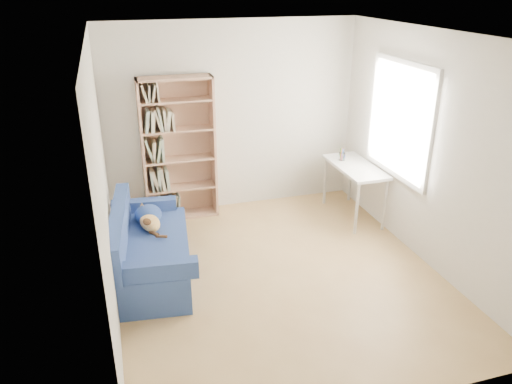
{
  "coord_description": "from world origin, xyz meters",
  "views": [
    {
      "loc": [
        -1.6,
        -4.51,
        3.09
      ],
      "look_at": [
        -0.13,
        0.44,
        0.85
      ],
      "focal_mm": 35.0,
      "sensor_mm": 36.0,
      "label": 1
    }
  ],
  "objects_px": {
    "bookshelf": "(179,155)",
    "pen_cup": "(342,156)",
    "sofa": "(148,250)",
    "desk": "(355,171)"
  },
  "relations": [
    {
      "from": "bookshelf",
      "to": "pen_cup",
      "type": "bearing_deg",
      "value": -11.38
    },
    {
      "from": "bookshelf",
      "to": "pen_cup",
      "type": "relative_size",
      "value": 11.24
    },
    {
      "from": "bookshelf",
      "to": "desk",
      "type": "relative_size",
      "value": 1.77
    },
    {
      "from": "sofa",
      "to": "desk",
      "type": "height_order",
      "value": "sofa"
    },
    {
      "from": "bookshelf",
      "to": "desk",
      "type": "xyz_separation_m",
      "value": [
        2.27,
        -0.69,
        -0.22
      ]
    },
    {
      "from": "bookshelf",
      "to": "desk",
      "type": "height_order",
      "value": "bookshelf"
    },
    {
      "from": "sofa",
      "to": "bookshelf",
      "type": "height_order",
      "value": "bookshelf"
    },
    {
      "from": "bookshelf",
      "to": "pen_cup",
      "type": "xyz_separation_m",
      "value": [
        2.19,
        -0.44,
        -0.08
      ]
    },
    {
      "from": "desk",
      "to": "pen_cup",
      "type": "bearing_deg",
      "value": 108.72
    },
    {
      "from": "sofa",
      "to": "pen_cup",
      "type": "bearing_deg",
      "value": 25.4
    }
  ]
}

